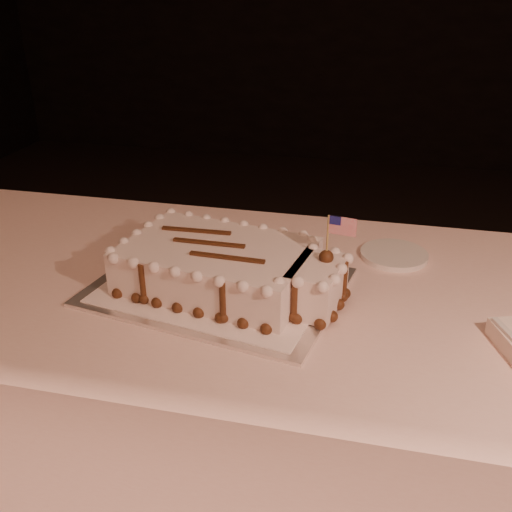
% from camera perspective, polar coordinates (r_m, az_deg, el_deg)
% --- Properties ---
extents(banquet_table, '(2.40, 0.80, 0.75)m').
position_cam_1_polar(banquet_table, '(1.39, 11.26, -17.66)').
color(banquet_table, '#FFD1C5').
rests_on(banquet_table, ground).
extents(cake_board, '(0.55, 0.45, 0.01)m').
position_cam_1_polar(cake_board, '(1.18, -3.80, -3.08)').
color(cake_board, silver).
rests_on(cake_board, banquet_table).
extents(doily, '(0.49, 0.40, 0.00)m').
position_cam_1_polar(doily, '(1.18, -3.81, -2.87)').
color(doily, white).
rests_on(doily, cake_board).
extents(sheet_cake, '(0.48, 0.32, 0.18)m').
position_cam_1_polar(sheet_cake, '(1.14, -2.72, -1.16)').
color(sheet_cake, white).
rests_on(sheet_cake, doily).
extents(side_plate, '(0.15, 0.15, 0.01)m').
position_cam_1_polar(side_plate, '(1.34, 13.63, 0.12)').
color(side_plate, white).
rests_on(side_plate, banquet_table).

